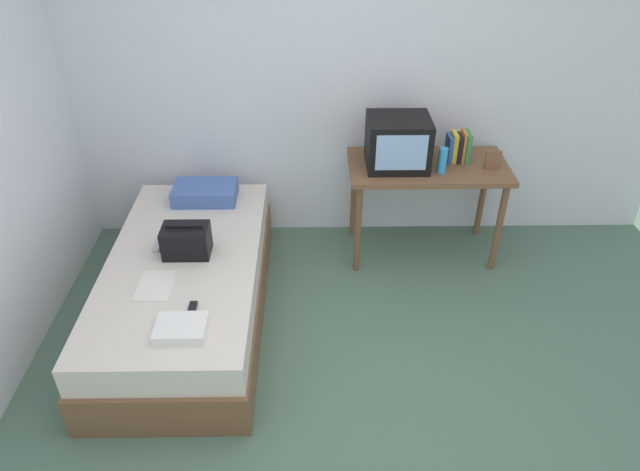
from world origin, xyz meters
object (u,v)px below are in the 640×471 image
(tv, at_px, (398,142))
(pillow, at_px, (205,193))
(magazine, at_px, (156,286))
(remote_dark, at_px, (192,311))
(desk, at_px, (427,176))
(handbag, at_px, (186,241))
(picture_frame, at_px, (493,160))
(water_bottle, at_px, (442,161))
(remote_silver, at_px, (157,245))
(folded_towel, at_px, (181,328))
(bed, at_px, (187,288))
(book_row, at_px, (458,147))

(tv, distance_m, pillow, 1.47)
(magazine, xyz_separation_m, remote_dark, (0.26, -0.24, 0.01))
(desk, relative_size, handbag, 3.87)
(picture_frame, xyz_separation_m, remote_dark, (-1.99, -1.20, -0.34))
(tv, bearing_deg, water_bottle, -21.58)
(remote_silver, bearing_deg, folded_towel, -69.14)
(bed, xyz_separation_m, tv, (1.46, 0.74, 0.71))
(bed, xyz_separation_m, pillow, (0.04, 0.75, 0.31))
(book_row, bearing_deg, picture_frame, -32.98)
(desk, height_order, tv, tv)
(book_row, xyz_separation_m, picture_frame, (0.22, -0.14, -0.04))
(desk, xyz_separation_m, handbag, (-1.67, -0.70, -0.08))
(book_row, xyz_separation_m, pillow, (-1.87, -0.07, -0.33))
(desk, distance_m, remote_silver, 1.99)
(desk, bearing_deg, tv, -177.60)
(bed, bearing_deg, water_bottle, 19.36)
(tv, bearing_deg, magazine, -146.79)
(book_row, relative_size, pillow, 0.49)
(remote_silver, bearing_deg, pillow, 69.67)
(tv, xyz_separation_m, folded_towel, (-1.34, -1.43, -0.43))
(water_bottle, bearing_deg, remote_dark, -144.53)
(book_row, bearing_deg, water_bottle, -127.95)
(desk, xyz_separation_m, magazine, (-1.81, -1.04, -0.18))
(remote_dark, bearing_deg, pillow, 94.93)
(desk, distance_m, handbag, 1.81)
(picture_frame, xyz_separation_m, magazine, (-2.25, -0.95, -0.35))
(bed, distance_m, tv, 1.78)
(water_bottle, xyz_separation_m, handbag, (-1.73, -0.57, -0.28))
(handbag, distance_m, remote_dark, 0.60)
(remote_silver, height_order, folded_towel, folded_towel)
(handbag, xyz_separation_m, magazine, (-0.14, -0.34, -0.10))
(book_row, height_order, folded_towel, book_row)
(pillow, bearing_deg, bed, -93.23)
(folded_towel, bearing_deg, pillow, 93.25)
(tv, bearing_deg, remote_silver, -159.59)
(picture_frame, height_order, remote_dark, picture_frame)
(handbag, distance_m, remote_silver, 0.25)
(bed, relative_size, magazine, 6.90)
(remote_dark, bearing_deg, tv, 44.16)
(folded_towel, bearing_deg, desk, 42.40)
(water_bottle, bearing_deg, remote_silver, -165.85)
(tv, xyz_separation_m, remote_dark, (-1.31, -1.27, -0.45))
(bed, xyz_separation_m, desk, (1.70, 0.75, 0.43))
(bed, xyz_separation_m, book_row, (1.92, 0.81, 0.64))
(remote_dark, bearing_deg, handbag, 101.90)
(water_bottle, distance_m, pillow, 1.76)
(picture_frame, height_order, handbag, picture_frame)
(folded_towel, bearing_deg, remote_silver, 110.86)
(picture_frame, xyz_separation_m, folded_towel, (-2.01, -1.36, -0.32))
(picture_frame, distance_m, handbag, 2.21)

